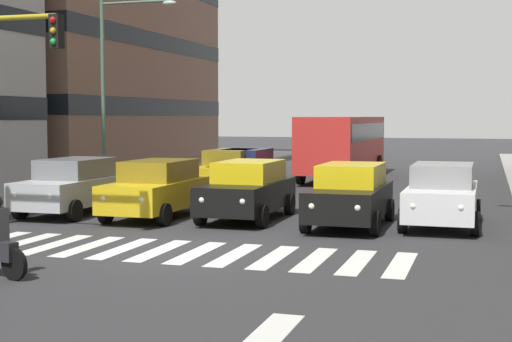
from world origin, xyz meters
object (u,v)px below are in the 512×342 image
object	(u,v)px
car_3	(157,188)
bus_behind_traffic	(344,140)
car_2	(248,190)
car_row2_1	(230,171)
car_row2_0	(245,170)
street_lamp_right	(115,73)
car_0	(442,195)
car_1	(350,195)
car_4	(74,186)

from	to	relation	value
car_3	bus_behind_traffic	world-z (taller)	bus_behind_traffic
car_2	car_row2_1	xyz separation A→B (m)	(3.01, -7.05, 0.00)
car_3	car_row2_0	bearing A→B (deg)	-90.77
bus_behind_traffic	street_lamp_right	xyz separation A→B (m)	(7.46, 9.23, 2.87)
car_0	car_3	world-z (taller)	same
car_1	car_3	world-z (taller)	same
car_2	car_1	bearing A→B (deg)	171.45
car_2	car_3	bearing A→B (deg)	9.77
car_4	car_row2_1	world-z (taller)	same
car_0	car_row2_0	xyz separation A→B (m)	(8.11, -7.34, 0.00)
car_0	car_2	xyz separation A→B (m)	(5.53, 0.28, 0.00)
car_2	car_row2_0	distance (m)	8.04
car_row2_0	car_1	bearing A→B (deg)	125.19
bus_behind_traffic	car_0	bearing A→B (deg)	110.34
car_1	car_2	xyz separation A→B (m)	(3.12, -0.47, 0.00)
car_3	car_2	bearing A→B (deg)	-170.23
street_lamp_right	car_4	bearing A→B (deg)	106.78
car_2	car_row2_0	bearing A→B (deg)	-71.27
car_3	car_4	distance (m)	2.85
car_4	street_lamp_right	bearing A→B (deg)	-73.22
car_3	car_4	xyz separation A→B (m)	(2.85, -0.04, 0.00)
car_2	car_4	xyz separation A→B (m)	(5.54, 0.42, 0.00)
car_4	car_row2_1	distance (m)	7.89
car_1	car_row2_1	size ratio (longest dim) A/B	1.00
car_3	car_row2_0	world-z (taller)	same
car_1	car_4	xyz separation A→B (m)	(8.65, -0.05, 0.00)
car_3	street_lamp_right	bearing A→B (deg)	-53.42
street_lamp_right	bus_behind_traffic	bearing A→B (deg)	-128.96
car_2	bus_behind_traffic	distance (m)	15.22
car_0	car_1	size ratio (longest dim) A/B	1.00
car_1	car_row2_0	bearing A→B (deg)	-54.81
car_0	car_2	bearing A→B (deg)	2.85
car_row2_1	car_2	bearing A→B (deg)	113.11
car_row2_1	car_0	bearing A→B (deg)	141.56
car_4	bus_behind_traffic	size ratio (longest dim) A/B	0.42
bus_behind_traffic	car_4	bearing A→B (deg)	70.47
car_0	bus_behind_traffic	world-z (taller)	bus_behind_traffic
car_0	car_2	distance (m)	5.54
car_row2_1	bus_behind_traffic	xyz separation A→B (m)	(-3.01, -8.14, 0.97)
car_0	car_4	xyz separation A→B (m)	(11.07, 0.69, 0.00)
car_0	car_4	size ratio (longest dim) A/B	1.00
car_0	bus_behind_traffic	distance (m)	15.94
car_3	bus_behind_traffic	size ratio (longest dim) A/B	0.42
car_row2_1	street_lamp_right	world-z (taller)	street_lamp_right
car_row2_0	street_lamp_right	bearing A→B (deg)	18.67
car_row2_1	bus_behind_traffic	bearing A→B (deg)	-110.29
car_1	car_row2_0	xyz separation A→B (m)	(5.70, -8.08, 0.00)
car_3	street_lamp_right	size ratio (longest dim) A/B	0.59
car_2	car_3	xyz separation A→B (m)	(2.69, 0.46, 0.00)
car_3	car_0	bearing A→B (deg)	-174.87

